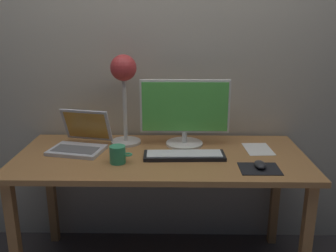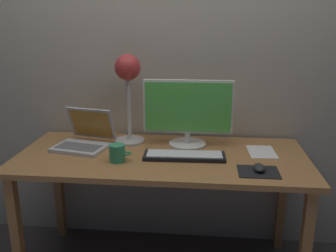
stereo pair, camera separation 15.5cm
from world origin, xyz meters
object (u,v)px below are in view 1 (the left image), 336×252
monitor (185,111)px  desk_lamp (124,79)px  laptop (82,138)px  mouse (260,165)px  keyboard_main (184,155)px  coffee_mug (118,155)px

monitor → desk_lamp: bearing=175.4°
laptop → mouse: laptop is taller
keyboard_main → mouse: size_ratio=4.63×
monitor → laptop: monitor is taller
desk_lamp → coffee_mug: (0.00, -0.32, -0.34)m
keyboard_main → coffee_mug: size_ratio=3.75×
keyboard_main → mouse: (0.38, -0.15, 0.01)m
monitor → laptop: 0.62m
desk_lamp → mouse: bearing=-27.7°
mouse → keyboard_main: bearing=158.8°
coffee_mug → mouse: bearing=-4.9°
desk_lamp → coffee_mug: 0.47m
laptop → coffee_mug: laptop is taller
keyboard_main → desk_lamp: desk_lamp is taller
laptop → mouse: size_ratio=3.62×
mouse → coffee_mug: 0.73m
mouse → desk_lamp: bearing=152.3°
monitor → desk_lamp: size_ratio=0.98×
laptop → keyboard_main: bearing=-13.4°
monitor → laptop: (-0.60, -0.06, -0.15)m
desk_lamp → mouse: desk_lamp is taller
laptop → desk_lamp: 0.42m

